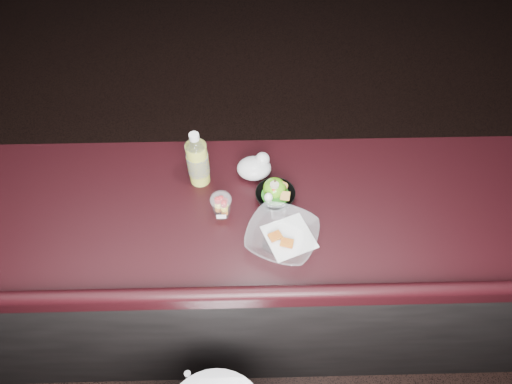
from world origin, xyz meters
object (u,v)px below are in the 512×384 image
snack_bowl (275,196)px  takeout_bowl (282,236)px  fruit_cup (221,205)px  green_apple (275,189)px  lemonade_bottle (198,162)px

snack_bowl → takeout_bowl: size_ratio=0.52×
fruit_cup → takeout_bowl: (0.21, -0.12, -0.03)m
green_apple → snack_bowl: bearing=-89.2°
lemonade_bottle → green_apple: (0.29, -0.08, -0.06)m
lemonade_bottle → green_apple: bearing=-16.3°
fruit_cup → snack_bowl: (0.20, 0.06, -0.03)m
fruit_cup → green_apple: size_ratio=1.21×
lemonade_bottle → fruit_cup: (0.09, -0.17, -0.05)m
fruit_cup → green_apple: bearing=23.0°
fruit_cup → snack_bowl: bearing=16.8°
snack_bowl → takeout_bowl: snack_bowl is taller
lemonade_bottle → takeout_bowl: lemonade_bottle is taller
lemonade_bottle → green_apple: lemonade_bottle is taller
snack_bowl → green_apple: bearing=90.8°
lemonade_bottle → takeout_bowl: (0.30, -0.29, -0.07)m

